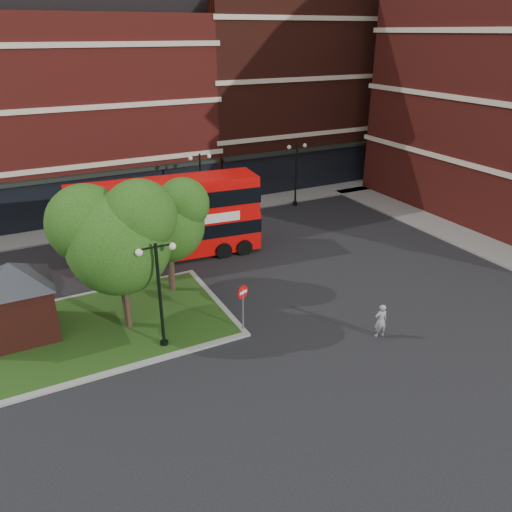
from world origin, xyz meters
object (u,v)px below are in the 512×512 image
woman (381,321)px  car_silver (136,222)px  bus (166,214)px  car_white (207,203)px

woman → car_silver: woman is taller
bus → car_white: bus is taller
woman → car_silver: 19.14m
bus → car_white: bearing=57.6°
bus → woman: (5.83, -12.87, -1.99)m
car_silver → car_white: size_ratio=0.91×
bus → car_white: 8.69m
car_white → woman: bearing=-178.9°
bus → car_silver: 5.58m
car_silver → car_white: bearing=-80.2°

